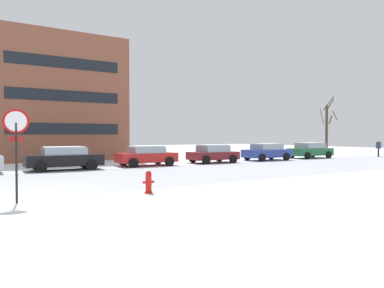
{
  "coord_description": "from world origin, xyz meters",
  "views": [
    {
      "loc": [
        -1.88,
        -13.85,
        2.09
      ],
      "look_at": [
        10.08,
        5.5,
        1.58
      ],
      "focal_mm": 33.82,
      "sensor_mm": 36.0,
      "label": 1
    }
  ],
  "objects_px": {
    "stop_sign": "(16,137)",
    "fire_hydrant": "(149,181)",
    "parked_car_black": "(64,158)",
    "parked_car_blue": "(267,152)",
    "parked_car_green": "(310,150)",
    "parked_car_red": "(146,155)",
    "pedestrian_crossing": "(379,147)",
    "parked_car_maroon": "(213,154)"
  },
  "relations": [
    {
      "from": "fire_hydrant",
      "to": "pedestrian_crossing",
      "type": "distance_m",
      "value": 30.68
    },
    {
      "from": "parked_car_red",
      "to": "parked_car_blue",
      "type": "distance_m",
      "value": 11.18
    },
    {
      "from": "fire_hydrant",
      "to": "parked_car_maroon",
      "type": "relative_size",
      "value": 0.22
    },
    {
      "from": "parked_car_black",
      "to": "parked_car_green",
      "type": "xyz_separation_m",
      "value": [
        22.36,
        0.11,
        0.01
      ]
    },
    {
      "from": "parked_car_green",
      "to": "parked_car_blue",
      "type": "bearing_deg",
      "value": -179.12
    },
    {
      "from": "parked_car_blue",
      "to": "parked_car_green",
      "type": "xyz_separation_m",
      "value": [
        5.59,
        0.09,
        0.01
      ]
    },
    {
      "from": "parked_car_black",
      "to": "pedestrian_crossing",
      "type": "bearing_deg",
      "value": -3.81
    },
    {
      "from": "fire_hydrant",
      "to": "parked_car_blue",
      "type": "relative_size",
      "value": 0.2
    },
    {
      "from": "stop_sign",
      "to": "parked_car_maroon",
      "type": "relative_size",
      "value": 0.76
    },
    {
      "from": "parked_car_red",
      "to": "parked_car_blue",
      "type": "bearing_deg",
      "value": -1.0
    },
    {
      "from": "parked_car_maroon",
      "to": "parked_car_blue",
      "type": "xyz_separation_m",
      "value": [
        5.59,
        -0.06,
        0.02
      ]
    },
    {
      "from": "parked_car_green",
      "to": "parked_car_red",
      "type": "bearing_deg",
      "value": 179.63
    },
    {
      "from": "pedestrian_crossing",
      "to": "stop_sign",
      "type": "bearing_deg",
      "value": -165.78
    },
    {
      "from": "stop_sign",
      "to": "fire_hydrant",
      "type": "height_order",
      "value": "stop_sign"
    },
    {
      "from": "parked_car_black",
      "to": "parked_car_maroon",
      "type": "relative_size",
      "value": 1.16
    },
    {
      "from": "fire_hydrant",
      "to": "parked_car_red",
      "type": "distance_m",
      "value": 12.18
    },
    {
      "from": "parked_car_green",
      "to": "parked_car_maroon",
      "type": "bearing_deg",
      "value": -179.86
    },
    {
      "from": "fire_hydrant",
      "to": "parked_car_maroon",
      "type": "xyz_separation_m",
      "value": [
        10.57,
        10.97,
        0.29
      ]
    },
    {
      "from": "parked_car_maroon",
      "to": "parked_car_green",
      "type": "bearing_deg",
      "value": 0.14
    },
    {
      "from": "parked_car_maroon",
      "to": "parked_car_green",
      "type": "relative_size",
      "value": 0.88
    },
    {
      "from": "parked_car_maroon",
      "to": "parked_car_blue",
      "type": "relative_size",
      "value": 0.92
    },
    {
      "from": "parked_car_blue",
      "to": "parked_car_green",
      "type": "height_order",
      "value": "parked_car_green"
    },
    {
      "from": "stop_sign",
      "to": "parked_car_green",
      "type": "xyz_separation_m",
      "value": [
        26.07,
        10.63,
        -1.3
      ]
    },
    {
      "from": "parked_car_blue",
      "to": "pedestrian_crossing",
      "type": "bearing_deg",
      "value": -8.69
    },
    {
      "from": "stop_sign",
      "to": "parked_car_red",
      "type": "distance_m",
      "value": 14.27
    },
    {
      "from": "stop_sign",
      "to": "pedestrian_crossing",
      "type": "xyz_separation_m",
      "value": [
        33.67,
        8.53,
        -1.07
      ]
    },
    {
      "from": "parked_car_maroon",
      "to": "parked_car_green",
      "type": "distance_m",
      "value": 11.18
    },
    {
      "from": "parked_car_black",
      "to": "parked_car_blue",
      "type": "distance_m",
      "value": 16.77
    },
    {
      "from": "fire_hydrant",
      "to": "parked_car_blue",
      "type": "distance_m",
      "value": 19.5
    },
    {
      "from": "parked_car_black",
      "to": "parked_car_green",
      "type": "height_order",
      "value": "parked_car_green"
    },
    {
      "from": "parked_car_black",
      "to": "parked_car_green",
      "type": "distance_m",
      "value": 22.36
    },
    {
      "from": "fire_hydrant",
      "to": "parked_car_red",
      "type": "xyz_separation_m",
      "value": [
        4.98,
        11.11,
        0.29
      ]
    },
    {
      "from": "parked_car_red",
      "to": "parked_car_maroon",
      "type": "relative_size",
      "value": 1.07
    },
    {
      "from": "parked_car_maroon",
      "to": "parked_car_black",
      "type": "bearing_deg",
      "value": -179.59
    },
    {
      "from": "parked_car_green",
      "to": "pedestrian_crossing",
      "type": "bearing_deg",
      "value": -15.46
    },
    {
      "from": "fire_hydrant",
      "to": "parked_car_black",
      "type": "bearing_deg",
      "value": 93.21
    },
    {
      "from": "pedestrian_crossing",
      "to": "parked_car_maroon",
      "type": "bearing_deg",
      "value": 173.7
    },
    {
      "from": "parked_car_red",
      "to": "pedestrian_crossing",
      "type": "height_order",
      "value": "pedestrian_crossing"
    },
    {
      "from": "parked_car_maroon",
      "to": "parked_car_blue",
      "type": "bearing_deg",
      "value": -0.59
    },
    {
      "from": "parked_car_red",
      "to": "parked_car_green",
      "type": "xyz_separation_m",
      "value": [
        16.77,
        -0.11,
        0.03
      ]
    },
    {
      "from": "fire_hydrant",
      "to": "parked_car_blue",
      "type": "xyz_separation_m",
      "value": [
        16.16,
        10.91,
        0.31
      ]
    },
    {
      "from": "parked_car_black",
      "to": "parked_car_blue",
      "type": "relative_size",
      "value": 1.06
    }
  ]
}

